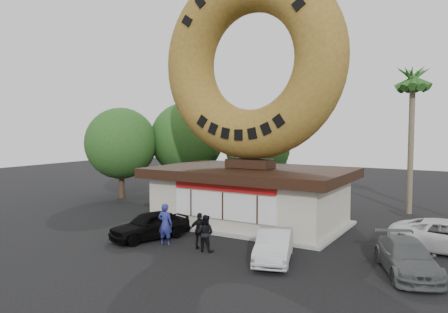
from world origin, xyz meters
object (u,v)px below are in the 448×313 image
object	(u,v)px
street_lamp	(288,141)
person_left	(165,224)
donut_shop	(250,194)
person_center	(205,233)
car_black	(150,225)
car_grey	(407,257)
giant_donut	(251,61)
person_right	(200,231)
car_silver	(274,246)

from	to	relation	value
street_lamp	person_left	size ratio (longest dim) A/B	3.99
donut_shop	person_left	size ratio (longest dim) A/B	5.58
person_center	car_black	bearing A→B (deg)	-10.44
donut_shop	car_grey	xyz separation A→B (m)	(9.15, -4.51, -1.12)
donut_shop	giant_donut	distance (m)	7.59
person_right	car_black	distance (m)	3.15
donut_shop	person_center	distance (m)	6.08
giant_donut	person_center	xyz separation A→B (m)	(0.80, -5.97, -8.51)
car_black	person_left	bearing A→B (deg)	0.65
donut_shop	person_left	distance (m)	6.25
giant_donut	car_grey	xyz separation A→B (m)	(9.15, -4.53, -8.71)
car_grey	street_lamp	bearing A→B (deg)	104.14
person_left	car_black	size ratio (longest dim) A/B	0.49
street_lamp	person_left	distance (m)	16.42
giant_donut	person_center	size ratio (longest dim) A/B	6.59
car_grey	person_right	bearing A→B (deg)	164.98
street_lamp	car_black	bearing A→B (deg)	-93.41
donut_shop	person_left	bearing A→B (deg)	-103.50
person_left	donut_shop	bearing A→B (deg)	-115.98
street_lamp	car_silver	xyz separation A→B (m)	(5.93, -15.66, -3.83)
street_lamp	car_black	size ratio (longest dim) A/B	1.94
person_right	car_silver	bearing A→B (deg)	158.70
person_right	donut_shop	bearing A→B (deg)	-109.14
donut_shop	car_silver	bearing A→B (deg)	-54.22
donut_shop	car_silver	size ratio (longest dim) A/B	2.84
car_black	car_grey	xyz separation A→B (m)	(11.93, 1.06, -0.06)
person_left	person_center	xyz separation A→B (m)	(2.25, 0.07, -0.16)
giant_donut	car_silver	size ratio (longest dim) A/B	2.81
person_left	car_grey	bearing A→B (deg)	175.67
donut_shop	car_grey	bearing A→B (deg)	-26.24
person_left	car_grey	world-z (taller)	person_left
giant_donut	person_right	size ratio (longest dim) A/B	6.59
car_grey	person_center	bearing A→B (deg)	166.83
person_left	person_center	world-z (taller)	person_left
donut_shop	person_right	world-z (taller)	donut_shop
giant_donut	car_grey	world-z (taller)	giant_donut
giant_donut	car_black	world-z (taller)	giant_donut
giant_donut	street_lamp	xyz separation A→B (m)	(-1.86, 10.00, -4.87)
giant_donut	person_right	world-z (taller)	giant_donut
person_left	giant_donut	bearing A→B (deg)	-115.95
street_lamp	person_left	bearing A→B (deg)	-88.54
person_right	car_grey	size ratio (longest dim) A/B	0.38
donut_shop	person_right	xyz separation A→B (m)	(0.36, -5.74, -0.92)
donut_shop	person_left	world-z (taller)	donut_shop
person_left	car_silver	size ratio (longest dim) A/B	0.51
person_center	car_black	size ratio (longest dim) A/B	0.41
street_lamp	donut_shop	bearing A→B (deg)	-79.50
donut_shop	car_grey	size ratio (longest dim) A/B	2.52
car_grey	car_black	bearing A→B (deg)	162.08
giant_donut	person_left	xyz separation A→B (m)	(-1.45, -6.05, -8.35)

